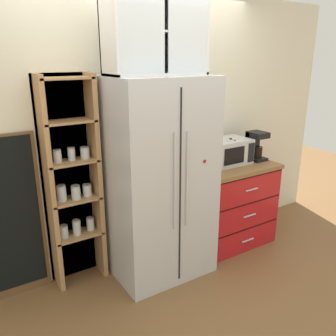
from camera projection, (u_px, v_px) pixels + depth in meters
The scene contains 13 objects.
ground_plane at pixel (160, 267), 3.43m from camera, with size 10.62×10.62×0.00m, color brown.
wall_back_cream at pixel (137, 132), 3.36m from camera, with size 4.93×0.10×2.55m, color silver.
refrigerator at pixel (159, 179), 3.16m from camera, with size 0.88×0.71×1.82m.
pantry_shelf_column at pixel (72, 182), 3.03m from camera, with size 0.48×0.25×1.85m.
counter_cabinet at pixel (229, 203), 3.80m from camera, with size 0.90×0.63×0.89m.
microwave at pixel (228, 151), 3.66m from camera, with size 0.44×0.33×0.26m.
coffee_maker at pixel (255, 145), 3.79m from camera, with size 0.17×0.20×0.31m.
mug_cream at pixel (210, 167), 3.42m from camera, with size 0.12×0.09×0.09m.
mug_navy at pixel (234, 161), 3.63m from camera, with size 0.11×0.08×0.09m.
bottle_amber at pixel (234, 154), 3.61m from camera, with size 0.06×0.06×0.27m.
bottle_clear at pixel (230, 152), 3.66m from camera, with size 0.07×0.07×0.27m.
upper_cabinet at pixel (154, 32), 2.81m from camera, with size 0.84×0.32×0.67m.
chalkboard_menu at pixel (5, 220), 2.83m from camera, with size 0.60×0.04×1.41m.
Camera 1 is at (-1.52, -2.55, 1.98)m, focal length 37.50 mm.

